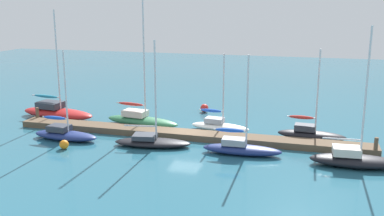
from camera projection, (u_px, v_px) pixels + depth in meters
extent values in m
plane|color=#286075|center=(185.00, 138.00, 35.56)|extent=(120.00, 120.00, 0.00)
cube|color=brown|center=(185.00, 135.00, 35.50)|extent=(29.21, 1.79, 0.51)
cylinder|color=brown|center=(37.00, 115.00, 39.88)|extent=(0.28, 0.28, 1.41)
cylinder|color=brown|center=(376.00, 147.00, 30.92)|extent=(0.28, 0.28, 1.41)
ellipsoid|color=#B21E1E|center=(58.00, 113.00, 41.60)|extent=(7.85, 3.27, 0.92)
cube|color=#333842|center=(51.00, 105.00, 41.71)|extent=(2.46, 1.96, 0.60)
cylinder|color=silver|center=(57.00, 60.00, 40.31)|extent=(0.15, 0.15, 9.12)
cylinder|color=silver|center=(46.00, 96.00, 41.70)|extent=(3.20, 0.47, 0.12)
ellipsoid|color=teal|center=(46.00, 96.00, 41.70)|extent=(2.91, 0.67, 0.28)
ellipsoid|color=navy|center=(66.00, 135.00, 34.95)|extent=(5.54, 2.02, 0.68)
cube|color=#333842|center=(59.00, 128.00, 34.99)|extent=(1.69, 1.33, 0.44)
cylinder|color=silver|center=(66.00, 92.00, 34.06)|extent=(0.13, 0.13, 6.42)
cylinder|color=silver|center=(55.00, 118.00, 34.90)|extent=(2.30, 0.19, 0.11)
ellipsoid|color=blue|center=(55.00, 118.00, 34.90)|extent=(2.08, 0.44, 0.28)
ellipsoid|color=#2D7047|center=(142.00, 121.00, 38.96)|extent=(7.15, 2.84, 0.81)
cube|color=silver|center=(135.00, 113.00, 39.08)|extent=(2.25, 1.62, 0.53)
cylinder|color=silver|center=(144.00, 55.00, 37.48)|extent=(0.14, 0.14, 10.98)
cylinder|color=silver|center=(131.00, 104.00, 39.06)|extent=(2.91, 0.50, 0.11)
ellipsoid|color=#B72D28|center=(131.00, 104.00, 39.06)|extent=(2.65, 0.71, 0.28)
ellipsoid|color=black|center=(153.00, 143.00, 33.35)|extent=(6.05, 2.86, 0.56)
cube|color=#333842|center=(145.00, 137.00, 33.31)|extent=(1.94, 1.63, 0.36)
cylinder|color=silver|center=(155.00, 91.00, 32.40)|extent=(0.13, 0.13, 7.44)
cylinder|color=silver|center=(140.00, 126.00, 33.16)|extent=(2.43, 0.49, 0.11)
ellipsoid|color=white|center=(220.00, 127.00, 37.42)|extent=(5.25, 2.10, 0.66)
cube|color=#9EA3AD|center=(214.00, 120.00, 37.48)|extent=(1.64, 1.25, 0.43)
cylinder|color=silver|center=(224.00, 89.00, 36.57)|extent=(0.13, 0.13, 5.91)
cylinder|color=silver|center=(211.00, 111.00, 37.40)|extent=(2.14, 0.34, 0.10)
ellipsoid|color=blue|center=(211.00, 111.00, 37.40)|extent=(1.96, 0.57, 0.28)
ellipsoid|color=navy|center=(242.00, 150.00, 31.50)|extent=(5.72, 1.80, 0.70)
cube|color=#9EA3AD|center=(234.00, 141.00, 31.50)|extent=(1.74, 1.17, 0.45)
cylinder|color=silver|center=(247.00, 101.00, 30.61)|extent=(0.13, 0.13, 6.46)
cylinder|color=silver|center=(230.00, 130.00, 31.39)|extent=(2.38, 0.20, 0.11)
ellipsoid|color=blue|center=(230.00, 130.00, 31.39)|extent=(2.15, 0.44, 0.28)
ellipsoid|color=black|center=(311.00, 135.00, 34.95)|extent=(5.39, 1.90, 0.72)
cube|color=#333842|center=(305.00, 127.00, 34.99)|extent=(1.66, 1.21, 0.47)
cylinder|color=silver|center=(318.00, 91.00, 34.04)|extent=(0.13, 0.13, 6.48)
cylinder|color=silver|center=(301.00, 117.00, 34.90)|extent=(2.23, 0.24, 0.11)
ellipsoid|color=#B72D28|center=(301.00, 117.00, 34.90)|extent=(2.02, 0.48, 0.28)
ellipsoid|color=black|center=(355.00, 161.00, 29.09)|extent=(5.96, 2.30, 0.79)
cube|color=silver|center=(347.00, 151.00, 29.07)|extent=(1.83, 1.47, 0.52)
cylinder|color=silver|center=(366.00, 93.00, 27.97)|extent=(0.14, 0.14, 8.42)
cylinder|color=silver|center=(342.00, 139.00, 28.96)|extent=(2.46, 0.25, 0.11)
sphere|color=red|center=(204.00, 108.00, 43.97)|extent=(0.80, 0.80, 0.80)
sphere|color=orange|center=(64.00, 144.00, 32.69)|extent=(0.68, 0.68, 0.68)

